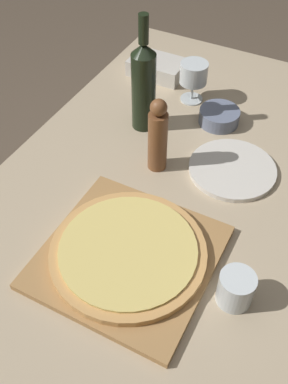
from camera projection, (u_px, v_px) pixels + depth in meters
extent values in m
plane|color=brown|center=(155.00, 325.00, 1.71)|extent=(12.00, 12.00, 0.00)
cube|color=tan|center=(159.00, 199.00, 1.19)|extent=(0.89, 1.61, 0.03)
cylinder|color=brown|center=(153.00, 116.00, 2.03)|extent=(0.06, 0.06, 0.70)
cube|color=#A87A47|center=(128.00, 257.00, 1.03)|extent=(0.38, 0.38, 0.02)
cylinder|color=tan|center=(128.00, 252.00, 1.02)|extent=(0.36, 0.36, 0.02)
cylinder|color=#E0C66B|center=(128.00, 249.00, 1.01)|extent=(0.32, 0.32, 0.01)
cylinder|color=black|center=(144.00, 92.00, 1.29)|extent=(0.07, 0.07, 0.24)
cone|color=black|center=(144.00, 49.00, 1.19)|extent=(0.07, 0.07, 0.03)
cylinder|color=black|center=(144.00, 29.00, 1.15)|extent=(0.03, 0.03, 0.08)
cylinder|color=brown|center=(158.00, 142.00, 1.19)|extent=(0.05, 0.05, 0.18)
sphere|color=brown|center=(159.00, 108.00, 1.11)|extent=(0.04, 0.04, 0.04)
cylinder|color=silver|center=(191.00, 99.00, 1.47)|extent=(0.07, 0.07, 0.00)
cylinder|color=silver|center=(192.00, 90.00, 1.44)|extent=(0.01, 0.01, 0.06)
cylinder|color=silver|center=(194.00, 73.00, 1.40)|extent=(0.09, 0.09, 0.07)
cylinder|color=slate|center=(219.00, 116.00, 1.37)|extent=(0.12, 0.12, 0.04)
cylinder|color=silver|center=(236.00, 289.00, 0.94)|extent=(0.08, 0.08, 0.08)
cylinder|color=silver|center=(232.00, 169.00, 1.24)|extent=(0.24, 0.24, 0.01)
cube|color=beige|center=(157.00, 67.00, 1.55)|extent=(0.19, 0.12, 0.06)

